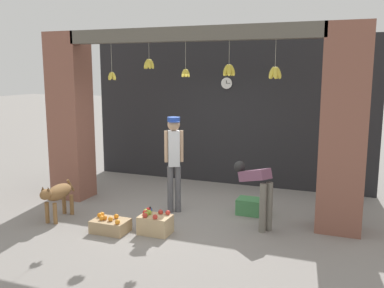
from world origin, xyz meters
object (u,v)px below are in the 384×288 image
fruit_crate_oranges (110,225)px  wall_clock (227,83)px  water_bottle (150,215)px  worker_stooping (257,187)px  dog (58,194)px  shopkeeper (174,156)px  fruit_crate_apples (155,224)px  produce_box_green (251,206)px

fruit_crate_oranges → wall_clock: size_ratio=2.17×
fruit_crate_oranges → water_bottle: (0.38, 0.65, 0.01)m
water_bottle → worker_stooping: bearing=13.2°
dog → worker_stooping: bearing=101.1°
water_bottle → fruit_crate_oranges: bearing=-120.6°
shopkeeper → worker_stooping: shopkeeper is taller
dog → water_bottle: size_ratio=3.65×
water_bottle → wall_clock: bearing=80.7°
fruit_crate_oranges → wall_clock: (0.86, 3.53, 2.17)m
fruit_crate_oranges → fruit_crate_apples: fruit_crate_apples is taller
dog → wall_clock: wall_clock is taller
shopkeeper → worker_stooping: bearing=144.2°
produce_box_green → wall_clock: 3.02m
dog → produce_box_green: 3.41m
fruit_crate_oranges → produce_box_green: bearing=41.3°
fruit_crate_oranges → water_bottle: 0.76m
produce_box_green → wall_clock: size_ratio=1.81×
worker_stooping → fruit_crate_apples: worker_stooping is taller
fruit_crate_apples → produce_box_green: bearing=50.5°
water_bottle → wall_clock: 3.62m
dog → shopkeeper: 2.12m
fruit_crate_oranges → produce_box_green: produce_box_green is taller
dog → fruit_crate_apples: (1.85, 0.03, -0.30)m
fruit_crate_apples → produce_box_green: 1.89m
fruit_crate_oranges → produce_box_green: (1.90, 1.66, 0.03)m
shopkeeper → produce_box_green: shopkeeper is taller
shopkeeper → water_bottle: shopkeeper is taller
fruit_crate_oranges → wall_clock: wall_clock is taller
produce_box_green → wall_clock: wall_clock is taller
shopkeeper → fruit_crate_apples: shopkeeper is taller
fruit_crate_apples → produce_box_green: (1.20, 1.46, -0.02)m
fruit_crate_oranges → water_bottle: bearing=59.4°
shopkeeper → produce_box_green: size_ratio=3.66×
water_bottle → dog: bearing=-162.9°
fruit_crate_oranges → worker_stooping: bearing=26.5°
worker_stooping → fruit_crate_oranges: 2.45m
dog → shopkeeper: size_ratio=0.54×
fruit_crate_oranges → water_bottle: fruit_crate_oranges is taller
fruit_crate_apples → shopkeeper: bearing=97.3°
worker_stooping → water_bottle: size_ratio=4.02×
dog → worker_stooping: (3.29, 0.88, 0.24)m
dog → fruit_crate_oranges: dog is taller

